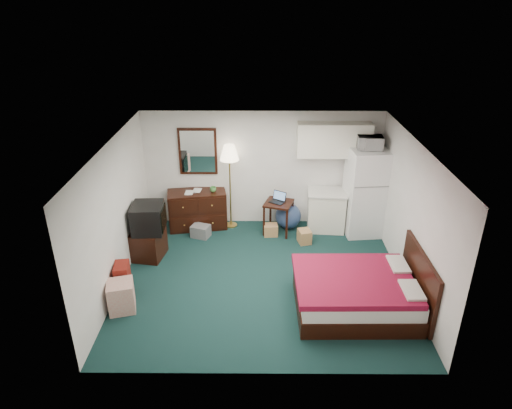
{
  "coord_description": "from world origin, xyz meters",
  "views": [
    {
      "loc": [
        -0.07,
        -6.86,
        4.72
      ],
      "look_at": [
        -0.12,
        0.53,
        1.22
      ],
      "focal_mm": 32.0,
      "sensor_mm": 36.0,
      "label": 1
    }
  ],
  "objects_px": {
    "tv_stand": "(148,244)",
    "suitcase": "(123,280)",
    "desk": "(278,217)",
    "fridge": "(365,192)",
    "dresser": "(198,209)",
    "kitchen_counter": "(326,211)",
    "bed": "(355,294)",
    "floor_lamp": "(230,187)"
  },
  "relations": [
    {
      "from": "kitchen_counter",
      "to": "fridge",
      "type": "height_order",
      "value": "fridge"
    },
    {
      "from": "dresser",
      "to": "fridge",
      "type": "xyz_separation_m",
      "value": [
        3.53,
        -0.19,
        0.51
      ]
    },
    {
      "from": "kitchen_counter",
      "to": "fridge",
      "type": "bearing_deg",
      "value": -4.37
    },
    {
      "from": "floor_lamp",
      "to": "bed",
      "type": "xyz_separation_m",
      "value": [
        2.16,
        -2.89,
        -0.62
      ]
    },
    {
      "from": "desk",
      "to": "kitchen_counter",
      "type": "distance_m",
      "value": 1.04
    },
    {
      "from": "floor_lamp",
      "to": "tv_stand",
      "type": "height_order",
      "value": "floor_lamp"
    },
    {
      "from": "floor_lamp",
      "to": "desk",
      "type": "bearing_deg",
      "value": -15.14
    },
    {
      "from": "dresser",
      "to": "kitchen_counter",
      "type": "distance_m",
      "value": 2.77
    },
    {
      "from": "kitchen_counter",
      "to": "bed",
      "type": "relative_size",
      "value": 0.45
    },
    {
      "from": "desk",
      "to": "tv_stand",
      "type": "bearing_deg",
      "value": -140.84
    },
    {
      "from": "bed",
      "to": "suitcase",
      "type": "bearing_deg",
      "value": 173.82
    },
    {
      "from": "floor_lamp",
      "to": "fridge",
      "type": "relative_size",
      "value": 1.0
    },
    {
      "from": "floor_lamp",
      "to": "kitchen_counter",
      "type": "xyz_separation_m",
      "value": [
        2.05,
        -0.12,
        -0.5
      ]
    },
    {
      "from": "kitchen_counter",
      "to": "tv_stand",
      "type": "relative_size",
      "value": 1.37
    },
    {
      "from": "kitchen_counter",
      "to": "tv_stand",
      "type": "bearing_deg",
      "value": -157.24
    },
    {
      "from": "kitchen_counter",
      "to": "suitcase",
      "type": "height_order",
      "value": "kitchen_counter"
    },
    {
      "from": "tv_stand",
      "to": "suitcase",
      "type": "xyz_separation_m",
      "value": [
        -0.15,
        -1.23,
        0.02
      ]
    },
    {
      "from": "kitchen_counter",
      "to": "suitcase",
      "type": "xyz_separation_m",
      "value": [
        -3.73,
        -2.39,
        -0.12
      ]
    },
    {
      "from": "tv_stand",
      "to": "suitcase",
      "type": "height_order",
      "value": "suitcase"
    },
    {
      "from": "tv_stand",
      "to": "bed",
      "type": "bearing_deg",
      "value": -13.95
    },
    {
      "from": "dresser",
      "to": "desk",
      "type": "relative_size",
      "value": 1.76
    },
    {
      "from": "desk",
      "to": "bed",
      "type": "height_order",
      "value": "desk"
    },
    {
      "from": "dresser",
      "to": "suitcase",
      "type": "bearing_deg",
      "value": -120.93
    },
    {
      "from": "desk",
      "to": "bed",
      "type": "xyz_separation_m",
      "value": [
        1.14,
        -2.61,
        -0.05
      ]
    },
    {
      "from": "desk",
      "to": "suitcase",
      "type": "height_order",
      "value": "desk"
    },
    {
      "from": "desk",
      "to": "suitcase",
      "type": "distance_m",
      "value": 3.51
    },
    {
      "from": "dresser",
      "to": "bed",
      "type": "xyz_separation_m",
      "value": [
        2.88,
        -2.83,
        -0.12
      ]
    },
    {
      "from": "floor_lamp",
      "to": "fridge",
      "type": "bearing_deg",
      "value": -4.97
    },
    {
      "from": "kitchen_counter",
      "to": "suitcase",
      "type": "relative_size",
      "value": 1.42
    },
    {
      "from": "bed",
      "to": "tv_stand",
      "type": "relative_size",
      "value": 3.06
    },
    {
      "from": "desk",
      "to": "floor_lamp",
      "type": "bearing_deg",
      "value": -177.73
    },
    {
      "from": "bed",
      "to": "tv_stand",
      "type": "bearing_deg",
      "value": 155.93
    },
    {
      "from": "desk",
      "to": "suitcase",
      "type": "xyz_separation_m",
      "value": [
        -2.7,
        -2.24,
        -0.05
      ]
    },
    {
      "from": "floor_lamp",
      "to": "tv_stand",
      "type": "bearing_deg",
      "value": -139.68
    },
    {
      "from": "fridge",
      "to": "tv_stand",
      "type": "relative_size",
      "value": 3.02
    },
    {
      "from": "fridge",
      "to": "tv_stand",
      "type": "height_order",
      "value": "fridge"
    },
    {
      "from": "floor_lamp",
      "to": "desk",
      "type": "distance_m",
      "value": 1.21
    },
    {
      "from": "suitcase",
      "to": "fridge",
      "type": "bearing_deg",
      "value": 18.61
    },
    {
      "from": "dresser",
      "to": "tv_stand",
      "type": "relative_size",
      "value": 1.99
    },
    {
      "from": "dresser",
      "to": "suitcase",
      "type": "xyz_separation_m",
      "value": [
        -0.96,
        -2.46,
        -0.12
      ]
    },
    {
      "from": "desk",
      "to": "tv_stand",
      "type": "relative_size",
      "value": 1.13
    },
    {
      "from": "floor_lamp",
      "to": "bed",
      "type": "height_order",
      "value": "floor_lamp"
    }
  ]
}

